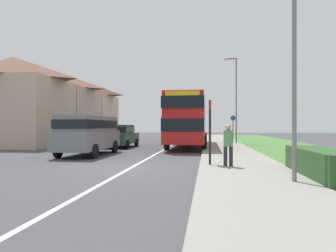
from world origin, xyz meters
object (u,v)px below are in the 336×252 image
(double_decker_bus, at_px, (188,119))
(street_lamp_mid, at_px, (235,95))
(parked_van_grey, at_px, (89,132))
(pedestrian_at_stop, at_px, (228,143))
(parked_car_dark_green, at_px, (121,135))
(bus_stop_sign, at_px, (210,128))
(street_lamp_near, at_px, (290,39))
(cycle_route_sign, at_px, (233,128))

(double_decker_bus, xyz_separation_m, street_lamp_mid, (3.83, 3.59, 2.16))
(parked_van_grey, xyz_separation_m, pedestrian_at_stop, (7.22, -4.46, -0.30))
(pedestrian_at_stop, bearing_deg, street_lamp_mid, 83.82)
(parked_car_dark_green, relative_size, street_lamp_mid, 0.58)
(pedestrian_at_stop, distance_m, bus_stop_sign, 0.97)
(double_decker_bus, distance_m, parked_car_dark_green, 5.26)
(street_lamp_near, bearing_deg, street_lamp_mid, 89.35)
(double_decker_bus, distance_m, parked_van_grey, 8.73)
(parked_van_grey, bearing_deg, street_lamp_mid, 50.31)
(parked_car_dark_green, distance_m, bus_stop_sign, 11.88)
(parked_car_dark_green, xyz_separation_m, pedestrian_at_stop, (7.16, -10.36, 0.05))
(parked_van_grey, bearing_deg, double_decker_bus, 54.62)
(double_decker_bus, relative_size, parked_van_grey, 2.20)
(pedestrian_at_stop, bearing_deg, parked_van_grey, 148.32)
(double_decker_bus, distance_m, bus_stop_sign, 11.23)
(cycle_route_sign, bearing_deg, parked_van_grey, -128.21)
(parked_van_grey, height_order, pedestrian_at_stop, parked_van_grey)
(street_lamp_near, bearing_deg, pedestrian_at_stop, 117.65)
(parked_car_dark_green, xyz_separation_m, street_lamp_mid, (8.80, 4.77, 3.39))
(street_lamp_mid, bearing_deg, street_lamp_near, -90.65)
(double_decker_bus, distance_m, street_lamp_near, 14.85)
(street_lamp_mid, bearing_deg, pedestrian_at_stop, -96.18)
(pedestrian_at_stop, bearing_deg, cycle_route_sign, 84.49)
(parked_car_dark_green, distance_m, cycle_route_sign, 10.10)
(double_decker_bus, xyz_separation_m, street_lamp_near, (3.62, -14.28, 1.81))
(parked_car_dark_green, height_order, street_lamp_mid, street_lamp_mid)
(pedestrian_at_stop, bearing_deg, bus_stop_sign, 146.62)
(street_lamp_near, height_order, street_lamp_mid, street_lamp_mid)
(parked_van_grey, xyz_separation_m, parked_car_dark_green, (0.06, 5.91, -0.35))
(pedestrian_at_stop, distance_m, street_lamp_near, 4.29)
(bus_stop_sign, xyz_separation_m, street_lamp_mid, (2.30, 14.70, 2.77))
(double_decker_bus, bearing_deg, parked_van_grey, -125.38)
(double_decker_bus, xyz_separation_m, parked_van_grey, (-5.03, -7.09, -0.87))
(bus_stop_sign, distance_m, cycle_route_sign, 15.25)
(parked_van_grey, relative_size, street_lamp_near, 0.75)
(cycle_route_sign, height_order, street_lamp_near, street_lamp_near)
(street_lamp_near, distance_m, street_lamp_mid, 17.88)
(bus_stop_sign, height_order, cycle_route_sign, bus_stop_sign)
(pedestrian_at_stop, bearing_deg, parked_car_dark_green, 124.65)
(cycle_route_sign, relative_size, street_lamp_mid, 0.34)
(parked_car_dark_green, xyz_separation_m, cycle_route_sign, (8.66, 5.17, 0.51))
(parked_car_dark_green, bearing_deg, double_decker_bus, 13.34)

